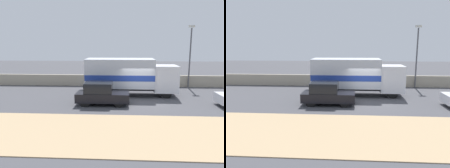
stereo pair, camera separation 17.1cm
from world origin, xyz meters
The scene contains 6 objects.
ground_plane centered at (0.00, 0.00, 0.00)m, with size 80.00×80.00×0.00m, color #47474C.
dirt_shoulder_foreground centered at (0.00, -6.04, 0.02)m, with size 60.00×5.35×0.04m.
stone_wall_backdrop centered at (0.00, 6.32, 0.59)m, with size 60.00×0.35×1.19m.
street_lamp centered at (5.46, 5.93, 3.65)m, with size 0.56×0.28×6.22m.
box_truck centered at (-0.81, 2.18, 1.78)m, with size 7.75×2.59×3.19m.
car_hatchback centered at (-2.77, -0.82, 0.81)m, with size 3.87×1.76×1.65m.
Camera 1 is at (-1.10, -16.48, 4.45)m, focal length 35.00 mm.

